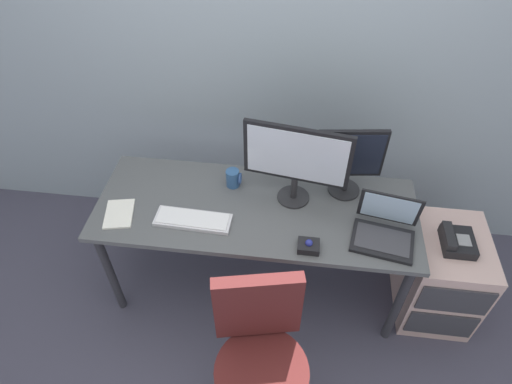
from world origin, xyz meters
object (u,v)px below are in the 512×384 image
Objects in this scene: coffee_mug at (233,178)px; desk_phone at (457,241)px; laptop at (385,229)px; file_cabinet at (439,275)px; office_chair at (260,365)px; paper_notepad at (119,214)px; monitor_main at (296,159)px; monitor_side at (350,159)px; keyboard at (193,220)px; trackball_mouse at (309,246)px.

desk_phone is at bearing -8.54° from coffee_mug.
desk_phone is 0.57× the size of laptop.
laptop reaches higher than file_cabinet.
paper_notepad is (-0.85, 0.60, 0.31)m from office_chair.
monitor_main is 1.33× the size of monitor_side.
laptop reaches higher than keyboard.
coffee_mug is (0.17, 0.31, 0.04)m from keyboard.
monitor_main is at bearing 24.92° from keyboard.
laptop is at bearing -167.80° from desk_phone.
paper_notepad is (-1.22, -0.34, -0.23)m from monitor_side.
office_chair reaches higher than desk_phone.
monitor_side reaches higher than office_chair.
desk_phone is 1.28m from coffee_mug.
paper_notepad is at bearing -164.38° from monitor_side.
trackball_mouse is at bearing -112.57° from monitor_side.
monitor_main reaches higher than monitor_side.
desk_phone is 1.24m from office_chair.
office_chair reaches higher than keyboard.
keyboard is (-0.44, 0.61, 0.31)m from office_chair.
file_cabinet is 0.34m from desk_phone.
desk_phone is 0.46m from laptop.
monitor_side is at bearing 15.62° from paper_notepad.
file_cabinet is 1.25m from office_chair.
monitor_side is 1.02× the size of keyboard.
office_chair is at bearing -35.50° from paper_notepad.
monitor_main is 1.36× the size of keyboard.
keyboard is 3.85× the size of coffee_mug.
paper_notepad is (-0.58, -0.31, -0.05)m from coffee_mug.
monitor_main is at bearing 155.81° from laptop.
monitor_main is 2.71× the size of paper_notepad.
trackball_mouse is 1.04m from paper_notepad.
keyboard is at bearing 125.75° from office_chair.
file_cabinet is at bearing 4.17° from paper_notepad.
file_cabinet is at bearing 14.05° from laptop.
keyboard is at bearing -178.51° from laptop.
laptop reaches higher than coffee_mug.
paper_notepad reaches higher than file_cabinet.
coffee_mug is at bearing 169.81° from monitor_main.
monitor_side is at bearing 3.07° from coffee_mug.
trackball_mouse is at bearing -163.47° from file_cabinet.
file_cabinet is 5.55× the size of trackball_mouse.
keyboard is at bearing -175.30° from desk_phone.
monitor_side reaches higher than laptop.
desk_phone is 1.86× the size of coffee_mug.
trackball_mouse is at bearing 69.62° from office_chair.
keyboard is (-0.52, -0.24, -0.28)m from monitor_main.
desk_phone is at bearing -7.90° from monitor_main.
monitor_main reaches higher than laptop.
laptop reaches higher than office_chair.
laptop is (0.57, 0.63, 0.35)m from office_chair.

